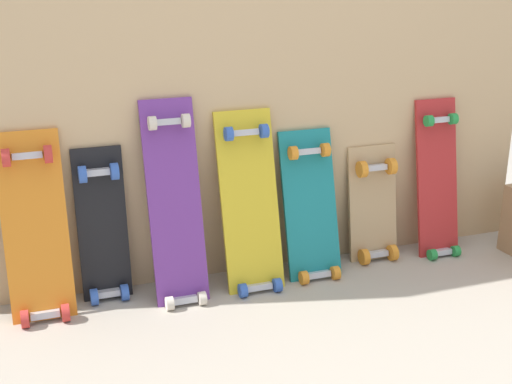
{
  "coord_description": "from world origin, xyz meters",
  "views": [
    {
      "loc": [
        -0.85,
        -2.53,
        1.31
      ],
      "look_at": [
        0.0,
        -0.07,
        0.39
      ],
      "focal_mm": 49.02,
      "sensor_mm": 36.0,
      "label": 1
    }
  ],
  "objects_px": {
    "skateboard_natural": "(374,210)",
    "skateboard_yellow": "(251,210)",
    "skateboard_black": "(103,233)",
    "skateboard_purple": "(176,212)",
    "skateboard_teal": "(311,213)",
    "skateboard_red": "(438,186)",
    "skateboard_orange": "(36,236)"
  },
  "relations": [
    {
      "from": "skateboard_natural",
      "to": "skateboard_yellow",
      "type": "bearing_deg",
      "value": -174.44
    },
    {
      "from": "skateboard_black",
      "to": "skateboard_yellow",
      "type": "xyz_separation_m",
      "value": [
        0.57,
        -0.07,
        0.05
      ]
    },
    {
      "from": "skateboard_natural",
      "to": "skateboard_black",
      "type": "bearing_deg",
      "value": 179.46
    },
    {
      "from": "skateboard_teal",
      "to": "skateboard_red",
      "type": "distance_m",
      "value": 0.62
    },
    {
      "from": "skateboard_black",
      "to": "skateboard_teal",
      "type": "height_order",
      "value": "skateboard_black"
    },
    {
      "from": "skateboard_yellow",
      "to": "skateboard_red",
      "type": "bearing_deg",
      "value": 2.12
    },
    {
      "from": "skateboard_yellow",
      "to": "skateboard_teal",
      "type": "relative_size",
      "value": 1.15
    },
    {
      "from": "skateboard_red",
      "to": "skateboard_teal",
      "type": "bearing_deg",
      "value": -178.0
    },
    {
      "from": "skateboard_yellow",
      "to": "skateboard_red",
      "type": "relative_size",
      "value": 1.02
    },
    {
      "from": "skateboard_orange",
      "to": "skateboard_natural",
      "type": "height_order",
      "value": "skateboard_orange"
    },
    {
      "from": "skateboard_purple",
      "to": "skateboard_natural",
      "type": "height_order",
      "value": "skateboard_purple"
    },
    {
      "from": "skateboard_purple",
      "to": "skateboard_yellow",
      "type": "xyz_separation_m",
      "value": [
        0.3,
        0.0,
        -0.03
      ]
    },
    {
      "from": "skateboard_yellow",
      "to": "skateboard_teal",
      "type": "xyz_separation_m",
      "value": [
        0.27,
        0.01,
        -0.05
      ]
    },
    {
      "from": "skateboard_natural",
      "to": "skateboard_red",
      "type": "xyz_separation_m",
      "value": [
        0.3,
        -0.02,
        0.09
      ]
    },
    {
      "from": "skateboard_natural",
      "to": "skateboard_orange",
      "type": "bearing_deg",
      "value": -178.42
    },
    {
      "from": "skateboard_purple",
      "to": "skateboard_natural",
      "type": "xyz_separation_m",
      "value": [
        0.89,
        0.06,
        -0.13
      ]
    },
    {
      "from": "skateboard_black",
      "to": "skateboard_red",
      "type": "height_order",
      "value": "skateboard_red"
    },
    {
      "from": "skateboard_black",
      "to": "skateboard_natural",
      "type": "relative_size",
      "value": 1.18
    },
    {
      "from": "skateboard_orange",
      "to": "skateboard_red",
      "type": "relative_size",
      "value": 0.99
    },
    {
      "from": "skateboard_yellow",
      "to": "skateboard_natural",
      "type": "xyz_separation_m",
      "value": [
        0.59,
        0.06,
        -0.09
      ]
    },
    {
      "from": "skateboard_orange",
      "to": "skateboard_yellow",
      "type": "xyz_separation_m",
      "value": [
        0.82,
        -0.02,
        0.0
      ]
    },
    {
      "from": "skateboard_teal",
      "to": "skateboard_natural",
      "type": "height_order",
      "value": "skateboard_teal"
    },
    {
      "from": "skateboard_teal",
      "to": "skateboard_natural",
      "type": "relative_size",
      "value": 1.19
    },
    {
      "from": "skateboard_natural",
      "to": "skateboard_red",
      "type": "bearing_deg",
      "value": -4.7
    },
    {
      "from": "skateboard_yellow",
      "to": "skateboard_natural",
      "type": "height_order",
      "value": "skateboard_yellow"
    },
    {
      "from": "skateboard_purple",
      "to": "skateboard_red",
      "type": "distance_m",
      "value": 1.19
    },
    {
      "from": "skateboard_black",
      "to": "skateboard_red",
      "type": "relative_size",
      "value": 0.87
    },
    {
      "from": "skateboard_black",
      "to": "skateboard_yellow",
      "type": "distance_m",
      "value": 0.58
    },
    {
      "from": "skateboard_purple",
      "to": "skateboard_natural",
      "type": "distance_m",
      "value": 0.9
    },
    {
      "from": "skateboard_purple",
      "to": "skateboard_teal",
      "type": "height_order",
      "value": "skateboard_purple"
    },
    {
      "from": "skateboard_black",
      "to": "skateboard_orange",
      "type": "bearing_deg",
      "value": -168.5
    },
    {
      "from": "skateboard_black",
      "to": "skateboard_purple",
      "type": "height_order",
      "value": "skateboard_purple"
    }
  ]
}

